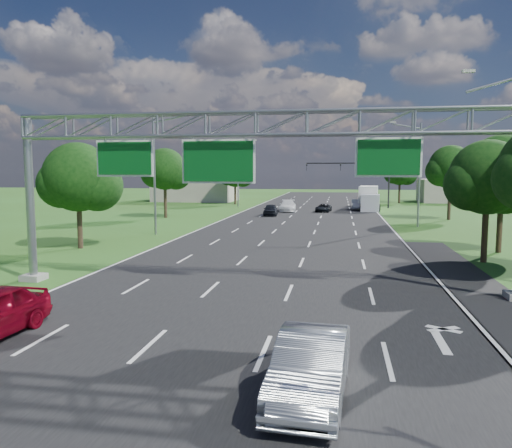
% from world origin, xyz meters
% --- Properties ---
extents(ground, '(220.00, 220.00, 0.00)m').
position_xyz_m(ground, '(0.00, 30.00, 0.00)').
color(ground, '#2C4E17').
rests_on(ground, ground).
extents(road, '(18.00, 180.00, 0.02)m').
position_xyz_m(road, '(0.00, 30.00, 0.00)').
color(road, black).
rests_on(road, ground).
extents(road_flare, '(3.00, 30.00, 0.02)m').
position_xyz_m(road_flare, '(10.20, 14.00, 0.00)').
color(road_flare, black).
rests_on(road_flare, ground).
extents(sign_gantry, '(23.50, 1.00, 9.56)m').
position_xyz_m(sign_gantry, '(0.33, 12.00, 6.89)').
color(sign_gantry, gray).
rests_on(sign_gantry, ground).
extents(traffic_signal, '(12.21, 0.24, 7.00)m').
position_xyz_m(traffic_signal, '(7.48, 65.00, 5.17)').
color(traffic_signal, black).
rests_on(traffic_signal, ground).
extents(streetlight_l_near, '(2.97, 0.22, 10.16)m').
position_xyz_m(streetlight_l_near, '(-11.30, 30.00, 5.58)').
color(streetlight_l_near, gray).
rests_on(streetlight_l_near, ground).
extents(streetlight_l_far, '(2.97, 0.22, 10.16)m').
position_xyz_m(streetlight_l_far, '(-11.30, 65.00, 5.58)').
color(streetlight_l_far, gray).
rests_on(streetlight_l_far, ground).
extents(streetlight_r_mid, '(2.97, 0.22, 10.16)m').
position_xyz_m(streetlight_r_mid, '(11.30, 40.00, 5.58)').
color(streetlight_r_mid, gray).
rests_on(streetlight_r_mid, ground).
extents(tree_verge_la, '(5.76, 4.80, 7.40)m').
position_xyz_m(tree_verge_la, '(-13.92, 22.04, 4.76)').
color(tree_verge_la, '#2D2116').
rests_on(tree_verge_la, ground).
extents(tree_verge_lb, '(5.76, 4.80, 8.06)m').
position_xyz_m(tree_verge_lb, '(-15.92, 45.04, 5.41)').
color(tree_verge_lb, '#2D2116').
rests_on(tree_verge_lb, ground).
extents(tree_verge_lc, '(5.76, 4.80, 7.62)m').
position_xyz_m(tree_verge_lc, '(-12.92, 70.04, 4.98)').
color(tree_verge_lc, '#2D2116').
rests_on(tree_verge_lc, ground).
extents(tree_verge_rd, '(5.76, 4.80, 8.28)m').
position_xyz_m(tree_verge_rd, '(16.08, 48.04, 5.63)').
color(tree_verge_rd, '#2D2116').
rests_on(tree_verge_rd, ground).
extents(tree_verge_re, '(5.76, 4.80, 7.84)m').
position_xyz_m(tree_verge_re, '(14.08, 78.04, 5.20)').
color(tree_verge_re, '#2D2116').
rests_on(tree_verge_re, ground).
extents(building_left, '(14.00, 10.00, 5.00)m').
position_xyz_m(building_left, '(-22.00, 78.00, 2.50)').
color(building_left, '#9E9485').
rests_on(building_left, ground).
extents(building_right, '(12.00, 9.00, 4.00)m').
position_xyz_m(building_right, '(24.00, 82.00, 2.00)').
color(building_right, '#9E9485').
rests_on(building_right, ground).
extents(silver_sedan, '(1.93, 4.76, 1.54)m').
position_xyz_m(silver_sedan, '(3.36, 1.38, 0.77)').
color(silver_sedan, '#ADB3B9').
rests_on(silver_sedan, ground).
extents(car_queue_a, '(2.42, 5.27, 1.49)m').
position_xyz_m(car_queue_a, '(-2.99, 56.94, 0.75)').
color(car_queue_a, white).
rests_on(car_queue_a, ground).
extents(car_queue_b, '(2.25, 4.04, 1.07)m').
position_xyz_m(car_queue_b, '(1.84, 56.76, 0.53)').
color(car_queue_b, black).
rests_on(car_queue_b, ground).
extents(car_queue_c, '(1.96, 4.21, 1.40)m').
position_xyz_m(car_queue_c, '(-4.38, 50.16, 0.70)').
color(car_queue_c, black).
rests_on(car_queue_c, ground).
extents(car_queue_d, '(1.55, 4.34, 1.43)m').
position_xyz_m(car_queue_d, '(6.37, 61.46, 0.71)').
color(car_queue_d, '#BBBBBB').
rests_on(car_queue_d, ground).
extents(box_truck, '(3.02, 8.87, 3.30)m').
position_xyz_m(box_truck, '(8.00, 61.63, 1.58)').
color(box_truck, white).
rests_on(box_truck, ground).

